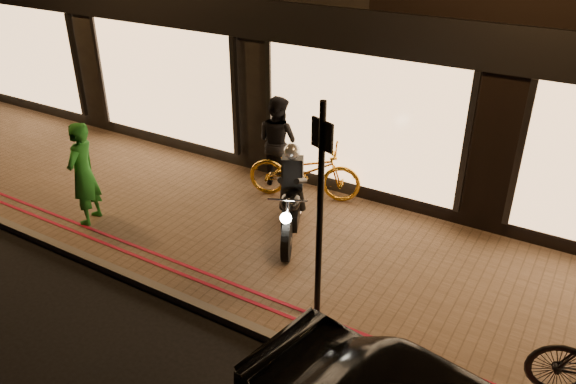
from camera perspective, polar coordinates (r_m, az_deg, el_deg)
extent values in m
plane|color=black|center=(7.74, -5.91, -13.44)|extent=(90.00, 90.00, 0.00)
cube|color=brown|center=(9.03, 1.62, -6.01)|extent=(50.00, 4.00, 0.12)
cube|color=#59544C|center=(7.73, -5.71, -12.90)|extent=(50.00, 0.14, 0.12)
cube|color=maroon|center=(7.94, -4.00, -10.97)|extent=(50.00, 0.06, 0.01)
cube|color=maroon|center=(8.06, -3.18, -10.21)|extent=(50.00, 0.06, 0.01)
cube|color=black|center=(9.46, 7.95, 15.76)|extent=(48.00, 0.12, 0.70)
cube|color=#FFC17F|center=(15.62, -25.06, 12.44)|extent=(3.60, 0.06, 2.38)
cube|color=#FFC17F|center=(12.27, -12.48, 10.73)|extent=(3.60, 0.06, 2.38)
cube|color=#FFC17F|center=(9.88, 7.34, 6.99)|extent=(3.60, 0.06, 2.38)
cylinder|color=black|center=(8.57, -0.15, -5.01)|extent=(0.38, 0.63, 0.64)
cylinder|color=black|center=(9.68, 0.69, -0.86)|extent=(0.38, 0.63, 0.64)
cylinder|color=silver|center=(8.57, -0.15, -5.01)|extent=(0.19, 0.19, 0.14)
cylinder|color=silver|center=(9.68, 0.69, -0.86)|extent=(0.19, 0.19, 0.14)
cube|color=black|center=(9.12, 0.33, -2.22)|extent=(0.53, 0.74, 0.30)
ellipsoid|color=black|center=(8.86, 0.25, -0.95)|extent=(0.51, 0.59, 0.29)
cube|color=black|center=(9.24, 0.53, 0.32)|extent=(0.43, 0.59, 0.09)
cylinder|color=silver|center=(8.37, -0.04, -0.83)|extent=(0.56, 0.28, 0.03)
cylinder|color=silver|center=(8.45, -0.11, -3.12)|extent=(0.18, 0.32, 0.71)
sphere|color=white|center=(8.25, -0.22, -2.66)|extent=(0.23, 0.23, 0.17)
cylinder|color=silver|center=(9.56, 1.32, -1.53)|extent=(0.29, 0.53, 0.07)
cube|color=black|center=(8.96, 0.45, 1.92)|extent=(0.40, 0.34, 0.55)
sphere|color=#A8ABAF|center=(8.74, 0.42, 4.17)|extent=(0.35, 0.35, 0.26)
cylinder|color=black|center=(8.68, -0.81, 1.23)|extent=(0.40, 0.55, 0.34)
cylinder|color=black|center=(8.65, 1.30, 1.13)|extent=(0.26, 0.60, 0.34)
cylinder|color=black|center=(9.15, -0.45, -0.68)|extent=(0.27, 0.28, 0.46)
cylinder|color=black|center=(9.12, 1.29, -0.77)|extent=(0.15, 0.28, 0.46)
cylinder|color=black|center=(6.82, 3.24, -2.78)|extent=(0.10, 0.10, 3.00)
cube|color=black|center=(6.33, 3.50, 5.82)|extent=(0.34, 0.16, 0.35)
imported|color=gold|center=(10.23, 1.68, 2.19)|extent=(2.19, 1.35, 1.09)
imported|color=#1D6E21|center=(9.90, -20.11, 1.74)|extent=(0.60, 0.75, 1.79)
imported|color=black|center=(10.62, -1.05, 5.19)|extent=(0.97, 0.83, 1.76)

